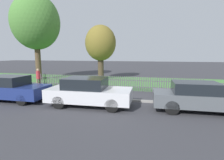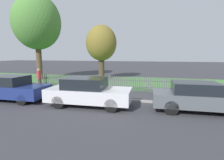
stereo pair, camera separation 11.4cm
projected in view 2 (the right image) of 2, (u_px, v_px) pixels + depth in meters
The scene contains 11 objects.
ground_plane at pixel (102, 100), 10.74m from camera, with size 120.00×120.00×0.00m, color #38383D.
kerb_stone at pixel (102, 99), 10.83m from camera, with size 41.21×0.20×0.12m, color gray.
grass_strip at pixel (123, 82), 17.71m from camera, with size 41.21×8.26×0.01m, color #477F3D.
park_fence at pixel (114, 83), 13.68m from camera, with size 41.21×0.05×1.12m.
parked_car_black_saloon at pixel (11, 88), 10.64m from camera, with size 4.47×1.81×1.49m.
parked_car_navy_estate at pixel (88, 92), 9.45m from camera, with size 4.56×1.99×1.54m.
parked_car_red_compact at pixel (198, 97), 8.44m from camera, with size 4.41×1.80×1.46m.
covered_motorcycle at pixel (92, 86), 11.88m from camera, with size 1.88×0.83×1.14m.
tree_nearest_kerb at pixel (37, 23), 18.76m from camera, with size 5.08×5.08×9.13m.
tree_behind_motorcycle at pixel (101, 44), 18.88m from camera, with size 3.32×3.32×5.91m.
pedestrian_near_fence at pixel (39, 77), 14.52m from camera, with size 0.41×0.41×1.61m.
Camera 2 is at (3.11, -9.99, 2.79)m, focal length 28.00 mm.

